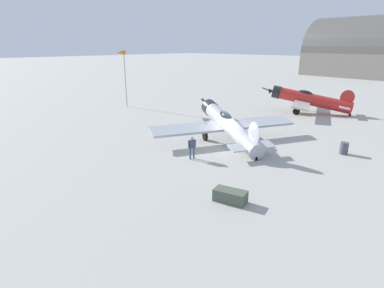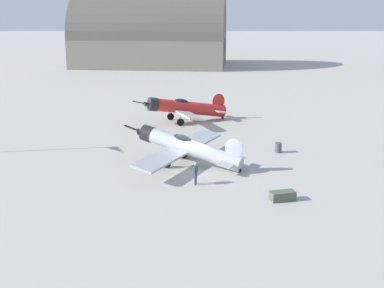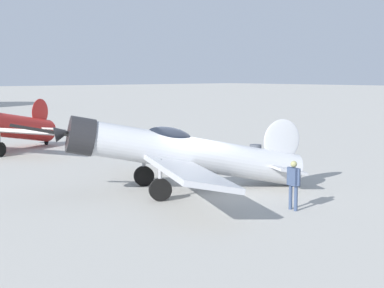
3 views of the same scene
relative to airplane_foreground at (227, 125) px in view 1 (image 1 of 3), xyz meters
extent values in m
plane|color=#A8A59E|center=(-0.23, -0.46, -1.48)|extent=(400.00, 400.00, 0.00)
cylinder|color=#B7BABF|center=(-0.23, -0.46, -0.05)|extent=(4.98, 8.42, 2.84)
cylinder|color=#232326|center=(1.59, 3.26, 0.73)|extent=(1.72, 1.61, 1.50)
cone|color=#232326|center=(1.88, 3.84, 0.85)|extent=(0.79, 0.83, 0.66)
cube|color=black|center=(1.94, 3.98, 0.85)|extent=(1.93, 2.89, 0.72)
ellipsoid|color=black|center=(0.16, 0.32, 0.65)|extent=(1.47, 1.95, 0.98)
cube|color=#ADAFB5|center=(0.23, 0.47, -0.20)|extent=(12.10, 7.17, 0.51)
ellipsoid|color=#B7BABF|center=(-1.83, -3.74, 0.35)|extent=(0.89, 1.66, 1.92)
cube|color=#ADAFB5|center=(-1.74, -3.56, -0.64)|extent=(3.54, 2.48, 0.30)
cylinder|color=#999BA0|center=(-0.91, 1.61, -0.53)|extent=(0.14, 0.14, 1.10)
cylinder|color=black|center=(-0.91, 1.61, -1.08)|extent=(0.53, 0.81, 0.80)
cylinder|color=#999BA0|center=(1.83, 0.27, -0.53)|extent=(0.14, 0.14, 1.10)
cylinder|color=black|center=(1.83, 0.27, -1.08)|extent=(0.53, 0.81, 0.80)
cylinder|color=black|center=(-2.06, -4.21, -1.34)|extent=(0.21, 0.30, 0.28)
cylinder|color=red|center=(16.02, -0.03, 0.10)|extent=(4.55, 8.63, 2.75)
cylinder|color=#232326|center=(14.47, 3.79, 0.78)|extent=(1.79, 1.60, 1.60)
cone|color=#232326|center=(14.23, 4.39, 0.88)|extent=(0.81, 0.83, 0.70)
cube|color=black|center=(14.17, 4.53, 0.88)|extent=(1.34, 2.94, 0.48)
ellipsoid|color=black|center=(15.69, 0.77, 0.82)|extent=(1.37, 1.94, 0.95)
cube|color=#BCB7B2|center=(15.63, 0.93, -0.11)|extent=(10.31, 5.52, 0.46)
ellipsoid|color=red|center=(17.38, -3.40, 0.60)|extent=(0.77, 1.67, 1.87)
cube|color=#BCB7B2|center=(17.30, -3.21, -0.40)|extent=(3.57, 2.30, 0.28)
cylinder|color=#999BA0|center=(13.97, 0.82, -0.48)|extent=(0.14, 0.14, 1.20)
cylinder|color=black|center=(13.97, 0.82, -1.08)|extent=(0.49, 0.82, 0.80)
cylinder|color=#999BA0|center=(16.90, 2.00, -0.48)|extent=(0.14, 0.14, 1.20)
cylinder|color=black|center=(16.90, 2.00, -1.08)|extent=(0.49, 0.82, 0.80)
cylinder|color=black|center=(17.57, -3.88, -1.34)|extent=(0.20, 0.30, 0.28)
cylinder|color=#384766|center=(-4.79, -0.77, -1.07)|extent=(0.12, 0.12, 0.82)
cylinder|color=#384766|center=(-5.07, -0.70, -1.07)|extent=(0.12, 0.12, 0.82)
cube|color=#384766|center=(-4.93, -0.74, -0.37)|extent=(0.48, 0.32, 0.58)
sphere|color=#94935D|center=(-4.93, -0.74, 0.04)|extent=(0.21, 0.21, 0.21)
cylinder|color=#384766|center=(-4.66, -0.80, -0.36)|extent=(0.09, 0.09, 0.54)
cylinder|color=#384766|center=(-5.19, -0.67, -0.36)|extent=(0.09, 0.09, 0.54)
cube|color=#4C5647|center=(-8.14, -6.59, -1.16)|extent=(1.21, 1.83, 0.64)
cylinder|color=#474C56|center=(3.61, -8.09, -1.04)|extent=(0.59, 0.59, 0.89)
torus|color=#474C56|center=(3.61, -8.09, -0.86)|extent=(0.63, 0.63, 0.04)
torus|color=#474C56|center=(3.61, -8.09, -1.22)|extent=(0.63, 0.63, 0.04)
cylinder|color=gray|center=(3.27, 18.97, 1.99)|extent=(0.10, 0.10, 6.95)
cone|color=orange|center=(2.36, 18.28, 5.32)|extent=(2.16, 1.81, 0.56)
cube|color=slate|center=(69.22, 8.19, 1.32)|extent=(20.51, 31.76, 5.60)
cylinder|color=#524E49|center=(69.22, 8.19, 4.12)|extent=(20.51, 31.76, 17.79)
camera|label=1|loc=(-20.03, -15.34, 6.27)|focal=29.49mm
camera|label=2|loc=(-41.92, -0.59, 11.53)|focal=49.98mm
camera|label=3|loc=(-17.87, 14.99, 2.94)|focal=58.64mm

